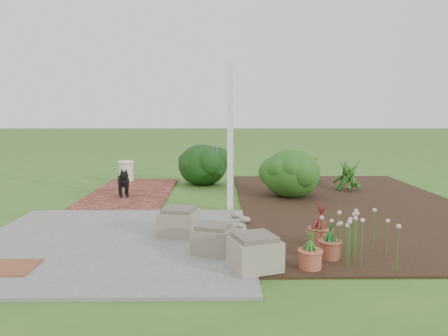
{
  "coord_description": "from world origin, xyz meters",
  "views": [
    {
      "loc": [
        0.1,
        -7.19,
        1.66
      ],
      "look_at": [
        0.2,
        0.4,
        0.7
      ],
      "focal_mm": 35.0,
      "sensor_mm": 36.0,
      "label": 1
    }
  ],
  "objects_px": {
    "stone_trough_near": "(255,254)",
    "black_dog": "(123,181)",
    "cream_ceramic_urn": "(126,171)",
    "evergreen_shrub": "(291,172)"
  },
  "relations": [
    {
      "from": "stone_trough_near",
      "to": "black_dog",
      "type": "bearing_deg",
      "value": 119.16
    },
    {
      "from": "stone_trough_near",
      "to": "black_dog",
      "type": "height_order",
      "value": "black_dog"
    },
    {
      "from": "black_dog",
      "to": "cream_ceramic_urn",
      "type": "relative_size",
      "value": 1.29
    },
    {
      "from": "cream_ceramic_urn",
      "to": "stone_trough_near",
      "type": "bearing_deg",
      "value": -66.57
    },
    {
      "from": "stone_trough_near",
      "to": "evergreen_shrub",
      "type": "distance_m",
      "value": 4.18
    },
    {
      "from": "stone_trough_near",
      "to": "cream_ceramic_urn",
      "type": "distance_m",
      "value": 6.53
    },
    {
      "from": "black_dog",
      "to": "evergreen_shrub",
      "type": "height_order",
      "value": "evergreen_shrub"
    },
    {
      "from": "stone_trough_near",
      "to": "cream_ceramic_urn",
      "type": "height_order",
      "value": "cream_ceramic_urn"
    },
    {
      "from": "cream_ceramic_urn",
      "to": "evergreen_shrub",
      "type": "relative_size",
      "value": 0.41
    },
    {
      "from": "evergreen_shrub",
      "to": "cream_ceramic_urn",
      "type": "bearing_deg",
      "value": 151.78
    }
  ]
}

